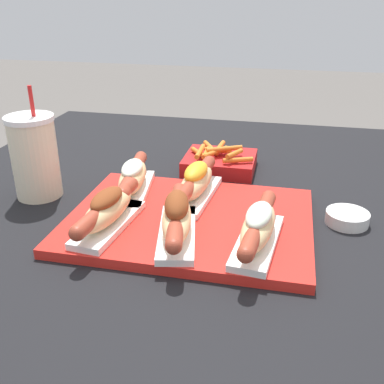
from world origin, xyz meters
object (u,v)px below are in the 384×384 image
(hot_dog_2, at_px, (258,227))
(hot_dog_3, at_px, (133,178))
(hot_dog_0, at_px, (108,210))
(hot_dog_4, at_px, (196,182))
(sauce_bowl, at_px, (347,217))
(serving_tray, at_px, (190,220))
(hot_dog_1, at_px, (177,218))
(drink_cup, at_px, (35,157))
(fries_basket, at_px, (220,162))

(hot_dog_2, relative_size, hot_dog_3, 1.00)
(hot_dog_3, bearing_deg, hot_dog_0, -88.00)
(hot_dog_3, height_order, hot_dog_4, hot_dog_4)
(sauce_bowl, bearing_deg, hot_dog_3, 178.73)
(serving_tray, distance_m, sauce_bowl, 0.29)
(hot_dog_0, relative_size, hot_dog_1, 1.01)
(hot_dog_1, bearing_deg, hot_dog_4, 90.01)
(serving_tray, bearing_deg, hot_dog_3, 150.37)
(hot_dog_3, relative_size, drink_cup, 0.95)
(hot_dog_4, bearing_deg, serving_tray, -86.48)
(hot_dog_0, relative_size, fries_basket, 1.34)
(hot_dog_1, bearing_deg, sauce_bowl, 26.30)
(drink_cup, bearing_deg, hot_dog_4, 3.54)
(hot_dog_2, bearing_deg, hot_dog_3, 150.27)
(hot_dog_0, distance_m, hot_dog_4, 0.19)
(hot_dog_1, distance_m, fries_basket, 0.36)
(hot_dog_4, bearing_deg, hot_dog_2, -48.88)
(fries_basket, bearing_deg, hot_dog_4, -94.12)
(hot_dog_0, distance_m, hot_dog_3, 0.15)
(hot_dog_3, height_order, sauce_bowl, hot_dog_3)
(hot_dog_3, distance_m, sauce_bowl, 0.42)
(drink_cup, bearing_deg, serving_tray, -9.96)
(hot_dog_4, xyz_separation_m, fries_basket, (0.01, 0.20, -0.03))
(hot_dog_1, xyz_separation_m, sauce_bowl, (0.29, 0.14, -0.04))
(hot_dog_1, xyz_separation_m, hot_dog_3, (-0.13, 0.15, -0.00))
(hot_dog_1, bearing_deg, fries_basket, 87.66)
(hot_dog_2, bearing_deg, fries_basket, 108.47)
(fries_basket, bearing_deg, sauce_bowl, -38.27)
(serving_tray, relative_size, hot_dog_0, 1.99)
(hot_dog_3, relative_size, sauce_bowl, 2.80)
(hot_dog_0, bearing_deg, hot_dog_1, -2.89)
(fries_basket, bearing_deg, hot_dog_3, -124.91)
(serving_tray, distance_m, hot_dog_1, 0.09)
(serving_tray, bearing_deg, fries_basket, 88.02)
(hot_dog_4, bearing_deg, fries_basket, 85.88)
(sauce_bowl, height_order, fries_basket, fries_basket)
(hot_dog_0, xyz_separation_m, hot_dog_2, (0.26, -0.00, -0.00))
(hot_dog_0, relative_size, hot_dog_3, 1.01)
(sauce_bowl, height_order, drink_cup, drink_cup)
(hot_dog_0, xyz_separation_m, drink_cup, (-0.21, 0.13, 0.04))
(hot_dog_2, height_order, hot_dog_4, hot_dog_4)
(hot_dog_0, distance_m, drink_cup, 0.25)
(hot_dog_4, height_order, sauce_bowl, hot_dog_4)
(fries_basket, bearing_deg, drink_cup, -147.03)
(hot_dog_0, height_order, drink_cup, drink_cup)
(hot_dog_2, distance_m, sauce_bowl, 0.21)
(serving_tray, height_order, hot_dog_0, hot_dog_0)
(drink_cup, distance_m, fries_basket, 0.42)
(hot_dog_1, bearing_deg, serving_tray, 86.30)
(hot_dog_0, height_order, hot_dog_4, hot_dog_4)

